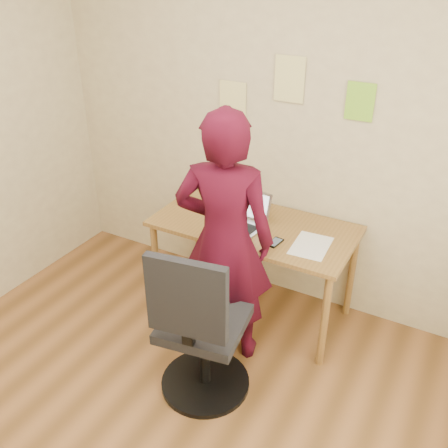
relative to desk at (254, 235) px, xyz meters
The scene contains 10 objects.
room 1.55m from the desk, 92.26° to the right, with size 3.58×3.58×2.78m.
desk is the anchor object (origin of this frame).
laptop 0.16m from the desk, 155.17° to the right, with size 0.34×0.31×0.23m.
paper_sheet 0.46m from the desk, 10.29° to the right, with size 0.22×0.32×0.00m, color white.
phone 0.30m from the desk, 35.40° to the right, with size 0.08×0.14×0.01m.
wall_note_left 0.95m from the desk, 135.58° to the left, with size 0.21×0.00×0.30m, color #EBE28C.
wall_note_mid 1.08m from the desk, 81.45° to the left, with size 0.21×0.00×0.30m, color #EBE28C.
wall_note_right 1.13m from the desk, 33.91° to the left, with size 0.18×0.00×0.24m, color #86D22F.
office_chair 0.91m from the desk, 84.33° to the right, with size 0.56×0.56×1.07m.
person 0.49m from the desk, 88.27° to the right, with size 0.62×0.40×1.69m, color #3E0818.
Camera 1 is at (1.33, -1.38, 2.43)m, focal length 40.00 mm.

